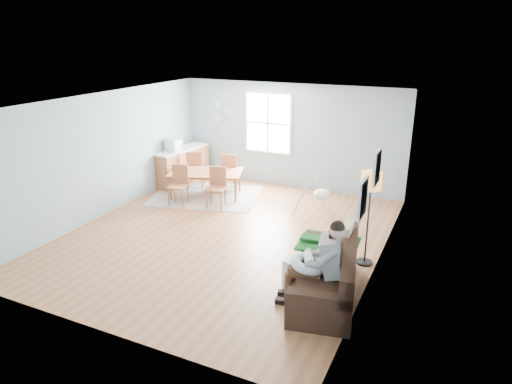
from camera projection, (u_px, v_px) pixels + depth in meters
The scene contains 22 objects.
room at pixel (224, 116), 8.46m from camera, with size 8.40×9.40×3.90m.
window at pixel (268, 123), 11.92m from camera, with size 1.32×0.08×1.62m.
pictures at pixel (370, 182), 6.57m from camera, with size 0.05×1.34×0.74m.
wall_plates at pixel (221, 112), 12.42m from camera, with size 0.67×0.02×0.66m.
sofa at pixel (329, 277), 7.06m from camera, with size 1.31×2.25×0.85m.
green_throw at pixel (328, 244), 7.65m from camera, with size 0.96×0.82×0.04m, color #16601E.
beige_pillow at pixel (347, 237), 7.37m from camera, with size 0.13×0.48×0.48m, color #C4B695.
father at pixel (320, 260), 6.67m from camera, with size 1.03×0.58×1.39m.
nursing_pillow at pixel (309, 264), 6.73m from camera, with size 0.54×0.54×0.15m, color #CAE7FD.
infant at pixel (309, 257), 6.74m from camera, with size 0.25×0.39×0.14m.
toddler at pixel (326, 247), 7.12m from camera, with size 0.56×0.31×0.85m.
floor_lamp at pixel (371, 189), 7.68m from camera, with size 0.34×0.34×1.70m.
storage_cube at pixel (302, 276), 7.16m from camera, with size 0.60×0.56×0.54m.
rug at pixel (206, 195), 11.50m from camera, with size 2.59×1.97×0.01m, color gray.
dining_table at pixel (206, 184), 11.40m from camera, with size 1.77×0.99×0.62m, color brown.
chair_sw at pixel (179, 182), 10.81m from camera, with size 0.50×0.50×0.94m.
chair_se at pixel (217, 184), 10.65m from camera, with size 0.51×0.51×0.94m.
chair_nw at pixel (196, 167), 11.98m from camera, with size 0.57×0.57×0.97m.
chair_ne at pixel (230, 169), 11.83m from camera, with size 0.54×0.54×0.96m.
counter at pixel (183, 166), 12.32m from camera, with size 0.72×1.77×0.96m.
monitor at pixel (173, 145), 11.84m from camera, with size 0.36×0.34×0.32m.
baby_swing at pixel (322, 194), 10.30m from camera, with size 1.10×1.11×0.99m.
Camera 1 is at (4.12, -7.40, 3.89)m, focal length 32.00 mm.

